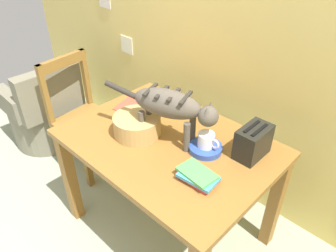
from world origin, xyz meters
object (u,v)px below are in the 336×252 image
(saucer_bowl, at_px, (205,148))
(wicker_basket, at_px, (137,125))
(book_stack, at_px, (198,176))
(toaster, at_px, (253,142))
(wicker_armchair, at_px, (46,115))
(wooden_chair_near, at_px, (83,118))
(magazine, at_px, (138,106))
(coffee_mug, at_px, (207,140))
(dining_table, at_px, (168,154))
(cat, at_px, (171,106))

(saucer_bowl, bearing_deg, wicker_basket, -158.62)
(book_stack, bearing_deg, toaster, 76.43)
(book_stack, height_order, wicker_armchair, book_stack)
(toaster, xyz_separation_m, wooden_chair_near, (-1.38, -0.18, -0.39))
(magazine, xyz_separation_m, wooden_chair_near, (-0.57, -0.10, -0.31))
(coffee_mug, height_order, toaster, toaster)
(toaster, bearing_deg, dining_table, -151.93)
(cat, relative_size, book_stack, 3.06)
(magazine, height_order, book_stack, book_stack)
(wicker_armchair, bearing_deg, book_stack, -91.13)
(wicker_armchair, bearing_deg, toaster, -80.67)
(dining_table, xyz_separation_m, coffee_mug, (0.21, 0.08, 0.17))
(dining_table, distance_m, toaster, 0.49)
(dining_table, xyz_separation_m, wicker_basket, (-0.17, -0.07, 0.16))
(cat, bearing_deg, wicker_basket, -84.39)
(magazine, height_order, toaster, toaster)
(wicker_basket, bearing_deg, saucer_bowl, 21.38)
(toaster, relative_size, wooden_chair_near, 0.22)
(dining_table, relative_size, wicker_basket, 4.36)
(cat, distance_m, toaster, 0.47)
(wooden_chair_near, xyz_separation_m, wicker_armchair, (-0.53, -0.07, -0.17))
(cat, xyz_separation_m, magazine, (-0.41, 0.13, -0.22))
(cat, bearing_deg, wooden_chair_near, -110.27)
(cat, bearing_deg, saucer_bowl, 90.00)
(saucer_bowl, relative_size, wicker_basket, 0.66)
(saucer_bowl, bearing_deg, toaster, 35.49)
(saucer_bowl, relative_size, coffee_mug, 1.39)
(wicker_basket, xyz_separation_m, wooden_chair_near, (-0.80, 0.11, -0.37))
(wooden_chair_near, relative_size, wicker_armchair, 1.18)
(saucer_bowl, xyz_separation_m, toaster, (0.20, 0.14, 0.07))
(coffee_mug, relative_size, wooden_chair_near, 0.14)
(toaster, bearing_deg, coffee_mug, -144.07)
(cat, height_order, toaster, cat)
(coffee_mug, distance_m, wooden_chair_near, 1.24)
(toaster, bearing_deg, wicker_basket, -153.39)
(magazine, relative_size, toaster, 1.23)
(wooden_chair_near, bearing_deg, wicker_armchair, -86.96)
(wooden_chair_near, bearing_deg, cat, 83.54)
(book_stack, relative_size, wicker_basket, 0.77)
(wicker_basket, bearing_deg, wooden_chair_near, 172.01)
(saucer_bowl, distance_m, toaster, 0.25)
(wicker_basket, distance_m, wicker_armchair, 1.43)
(saucer_bowl, height_order, book_stack, book_stack)
(dining_table, bearing_deg, saucer_bowl, 19.95)
(cat, bearing_deg, toaster, 99.11)
(dining_table, distance_m, wicker_armchair, 1.55)
(magazine, distance_m, wooden_chair_near, 0.66)
(wicker_basket, height_order, wooden_chair_near, wooden_chair_near)
(dining_table, xyz_separation_m, magazine, (-0.40, 0.14, 0.10))
(dining_table, distance_m, saucer_bowl, 0.25)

